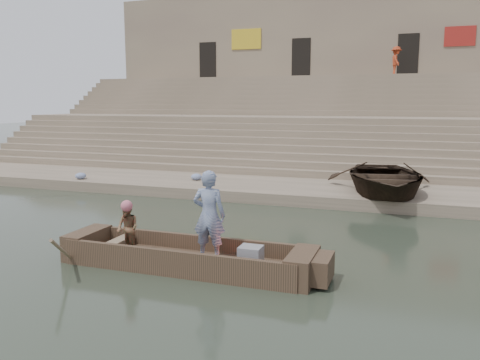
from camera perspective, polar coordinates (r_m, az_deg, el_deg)
The scene contains 14 objects.
ground at distance 12.00m, azimuth -8.96°, elevation -8.27°, with size 120.00×120.00×0.00m, color #2A3427.
lower_landing at distance 19.17m, azimuth 2.41°, elevation -1.01°, with size 32.00×4.00×0.40m, color gray.
mid_landing at distance 26.23m, azimuth 7.23°, elevation 4.30°, with size 32.00×3.00×2.80m, color gray.
upper_landing at distance 33.03m, azimuth 9.87°, elevation 7.29°, with size 32.00×3.00×5.20m, color gray.
ghat_steps at distance 27.85m, azimuth 7.99°, elevation 5.38°, with size 32.00×11.00×5.20m.
building_wall at distance 37.02m, azimuth 11.06°, elevation 12.09°, with size 32.00×5.07×11.20m.
main_rowboat at distance 10.81m, azimuth -6.26°, elevation -9.56°, with size 5.00×1.30×0.22m, color brown.
rowboat_trim at distance 10.65m, azimuth -5.25°, elevation -8.72°, with size 6.04×2.63×1.81m.
standing_man at distance 10.38m, azimuth -3.62°, elevation -4.13°, with size 0.71×0.46×1.93m, color navy.
rowing_man at distance 11.15m, azimuth -13.00°, elevation -5.53°, with size 0.55×0.43×1.13m, color #23693A.
television at distance 10.19m, azimuth 1.20°, elevation -8.83°, with size 0.46×0.42×0.40m.
beached_rowboat at distance 17.78m, azimuth 16.48°, elevation 0.28°, with size 3.80×5.32×1.10m, color #2D2116.
pedestrian at distance 32.79m, azimuth 17.76°, elevation 13.10°, with size 1.16×0.66×1.79m, color #A5371B.
cloth_bundles at distance 20.53m, azimuth -11.82°, elevation 0.42°, with size 5.09×1.78×0.26m.
Camera 1 is at (5.50, -10.05, 3.55)m, focal length 36.54 mm.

